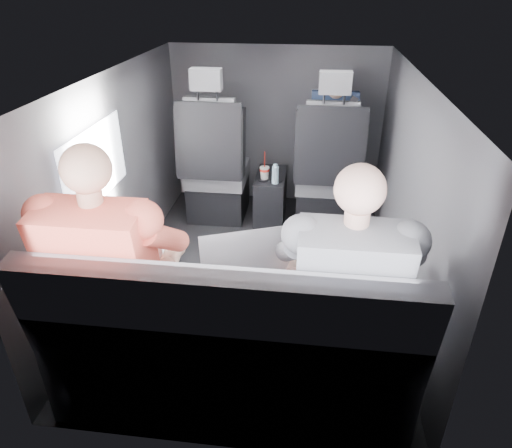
# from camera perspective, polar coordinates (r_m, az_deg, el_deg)

# --- Properties ---
(floor) EXTENTS (2.60, 2.60, 0.00)m
(floor) POSITION_cam_1_polar(r_m,az_deg,el_deg) (3.17, 0.24, -6.66)
(floor) COLOR black
(floor) RESTS_ON ground
(ceiling) EXTENTS (2.60, 2.60, 0.00)m
(ceiling) POSITION_cam_1_polar(r_m,az_deg,el_deg) (2.63, 0.31, 18.10)
(ceiling) COLOR #B2B2AD
(ceiling) RESTS_ON panel_back
(panel_left) EXTENTS (0.02, 2.60, 1.35)m
(panel_left) POSITION_cam_1_polar(r_m,az_deg,el_deg) (3.07, -16.75, 5.21)
(panel_left) COLOR #56565B
(panel_left) RESTS_ON floor
(panel_right) EXTENTS (0.02, 2.60, 1.35)m
(panel_right) POSITION_cam_1_polar(r_m,az_deg,el_deg) (2.88, 18.39, 3.42)
(panel_right) COLOR #56565B
(panel_right) RESTS_ON floor
(panel_front) EXTENTS (1.80, 0.02, 1.35)m
(panel_front) POSITION_cam_1_polar(r_m,az_deg,el_deg) (4.05, 2.53, 12.02)
(panel_front) COLOR #56565B
(panel_front) RESTS_ON floor
(panel_back) EXTENTS (1.80, 0.02, 1.35)m
(panel_back) POSITION_cam_1_polar(r_m,az_deg,el_deg) (1.74, -5.00, -13.03)
(panel_back) COLOR #56565B
(panel_back) RESTS_ON floor
(side_window) EXTENTS (0.02, 0.75, 0.42)m
(side_window) POSITION_cam_1_polar(r_m,az_deg,el_deg) (2.73, -19.37, 7.00)
(side_window) COLOR white
(side_window) RESTS_ON panel_left
(seatbelt) EXTENTS (0.35, 0.11, 0.59)m
(seatbelt) POSITION_cam_1_polar(r_m,az_deg,el_deg) (3.40, 9.35, 10.61)
(seatbelt) COLOR black
(seatbelt) RESTS_ON front_seat_right
(front_seat_left) EXTENTS (0.52, 0.58, 1.26)m
(front_seat_left) POSITION_cam_1_polar(r_m,az_deg,el_deg) (3.77, -5.03, 6.24)
(front_seat_left) COLOR black
(front_seat_left) RESTS_ON floor
(front_seat_right) EXTENTS (0.52, 0.58, 1.26)m
(front_seat_right) POSITION_cam_1_polar(r_m,az_deg,el_deg) (3.70, 8.81, 5.54)
(front_seat_right) COLOR black
(front_seat_right) RESTS_ON floor
(center_console) EXTENTS (0.24, 0.48, 0.41)m
(center_console) POSITION_cam_1_polar(r_m,az_deg,el_deg) (3.83, 1.84, 3.40)
(center_console) COLOR black
(center_console) RESTS_ON floor
(rear_bench) EXTENTS (1.60, 0.57, 0.92)m
(rear_bench) POSITION_cam_1_polar(r_m,az_deg,el_deg) (2.16, -3.27, -16.14)
(rear_bench) COLOR slate
(rear_bench) RESTS_ON floor
(soda_cup) EXTENTS (0.08, 0.08, 0.24)m
(soda_cup) POSITION_cam_1_polar(r_m,az_deg,el_deg) (3.63, 1.07, 6.42)
(soda_cup) COLOR white
(soda_cup) RESTS_ON center_console
(water_bottle) EXTENTS (0.06, 0.06, 0.16)m
(water_bottle) POSITION_cam_1_polar(r_m,az_deg,el_deg) (3.56, 2.43, 6.20)
(water_bottle) COLOR #B1D2EF
(water_bottle) RESTS_ON center_console
(laptop_white) EXTENTS (0.40, 0.43, 0.25)m
(laptop_white) POSITION_cam_1_polar(r_m,az_deg,el_deg) (2.27, -14.84, -4.28)
(laptop_white) COLOR white
(laptop_white) RESTS_ON passenger_rear_left
(laptop_silver) EXTENTS (0.48, 0.49, 0.28)m
(laptop_silver) POSITION_cam_1_polar(r_m,az_deg,el_deg) (2.15, -0.73, -5.02)
(laptop_silver) COLOR #BBBBC0
(laptop_silver) RESTS_ON rear_bench
(laptop_black) EXTENTS (0.43, 0.48, 0.25)m
(laptop_black) POSITION_cam_1_polar(r_m,az_deg,el_deg) (2.13, 10.59, -6.04)
(laptop_black) COLOR black
(laptop_black) RESTS_ON passenger_rear_right
(passenger_rear_left) EXTENTS (0.55, 0.66, 1.29)m
(passenger_rear_left) POSITION_cam_1_polar(r_m,az_deg,el_deg) (2.15, -16.91, -5.90)
(passenger_rear_left) COLOR #2C2D31
(passenger_rear_left) RESTS_ON rear_bench
(passenger_rear_right) EXTENTS (0.53, 0.64, 1.26)m
(passenger_rear_right) POSITION_cam_1_polar(r_m,az_deg,el_deg) (2.00, 11.04, -8.37)
(passenger_rear_right) COLOR navy
(passenger_rear_right) RESTS_ON rear_bench
(passenger_front_right) EXTENTS (0.37, 0.37, 0.71)m
(passenger_front_right) POSITION_cam_1_polar(r_m,az_deg,el_deg) (3.83, 9.57, 11.69)
(passenger_front_right) COLOR navy
(passenger_front_right) RESTS_ON front_seat_right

